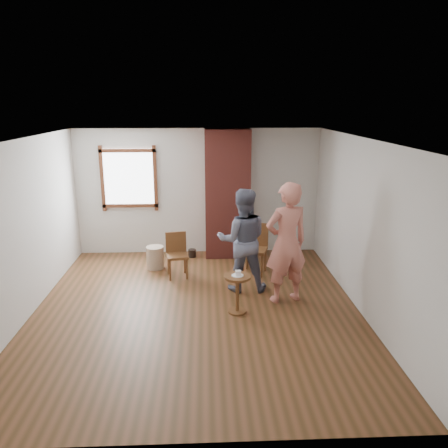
{
  "coord_description": "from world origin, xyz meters",
  "views": [
    {
      "loc": [
        0.15,
        -6.16,
        3.1
      ],
      "look_at": [
        0.46,
        0.8,
        1.15
      ],
      "focal_mm": 35.0,
      "sensor_mm": 36.0,
      "label": 1
    }
  ],
  "objects_px": {
    "dining_chair_left": "(177,252)",
    "stoneware_crock": "(155,257)",
    "dining_chair_right": "(255,246)",
    "man": "(242,240)",
    "side_table": "(237,288)",
    "person_pink": "(286,243)"
  },
  "relations": [
    {
      "from": "side_table",
      "to": "man",
      "type": "relative_size",
      "value": 0.34
    },
    {
      "from": "dining_chair_right",
      "to": "person_pink",
      "type": "xyz_separation_m",
      "value": [
        0.34,
        -1.24,
        0.45
      ]
    },
    {
      "from": "dining_chair_left",
      "to": "person_pink",
      "type": "height_order",
      "value": "person_pink"
    },
    {
      "from": "stoneware_crock",
      "to": "person_pink",
      "type": "xyz_separation_m",
      "value": [
        2.24,
        -1.52,
        0.76
      ]
    },
    {
      "from": "man",
      "to": "person_pink",
      "type": "height_order",
      "value": "person_pink"
    },
    {
      "from": "man",
      "to": "stoneware_crock",
      "type": "bearing_deg",
      "value": -32.05
    },
    {
      "from": "side_table",
      "to": "dining_chair_left",
      "type": "bearing_deg",
      "value": 123.34
    },
    {
      "from": "dining_chair_right",
      "to": "side_table",
      "type": "height_order",
      "value": "dining_chair_right"
    },
    {
      "from": "dining_chair_left",
      "to": "dining_chair_right",
      "type": "distance_m",
      "value": 1.46
    },
    {
      "from": "dining_chair_right",
      "to": "man",
      "type": "bearing_deg",
      "value": -93.89
    },
    {
      "from": "dining_chair_left",
      "to": "stoneware_crock",
      "type": "bearing_deg",
      "value": 129.32
    },
    {
      "from": "man",
      "to": "dining_chair_left",
      "type": "bearing_deg",
      "value": -28.68
    },
    {
      "from": "person_pink",
      "to": "man",
      "type": "bearing_deg",
      "value": -53.08
    },
    {
      "from": "stoneware_crock",
      "to": "dining_chair_left",
      "type": "distance_m",
      "value": 0.63
    },
    {
      "from": "man",
      "to": "dining_chair_right",
      "type": "bearing_deg",
      "value": -110.81
    },
    {
      "from": "stoneware_crock",
      "to": "man",
      "type": "bearing_deg",
      "value": -33.31
    },
    {
      "from": "side_table",
      "to": "dining_chair_right",
      "type": "bearing_deg",
      "value": 74.4
    },
    {
      "from": "dining_chair_left",
      "to": "man",
      "type": "distance_m",
      "value": 1.39
    },
    {
      "from": "dining_chair_left",
      "to": "man",
      "type": "height_order",
      "value": "man"
    },
    {
      "from": "dining_chair_right",
      "to": "side_table",
      "type": "distance_m",
      "value": 1.7
    },
    {
      "from": "stoneware_crock",
      "to": "man",
      "type": "distance_m",
      "value": 2.01
    },
    {
      "from": "person_pink",
      "to": "side_table",
      "type": "bearing_deg",
      "value": 9.07
    }
  ]
}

